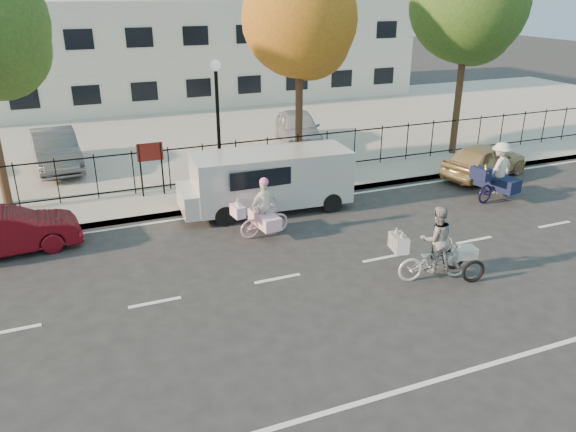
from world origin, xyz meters
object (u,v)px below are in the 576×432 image
zebra_trike (435,252)px  lot_car_d (298,128)px  lamppost (217,102)px  unicorn_bike (264,215)px  white_van (269,179)px  gold_sedan (485,160)px  red_sedan (5,232)px  bull_bike (498,177)px  lot_car_c (56,150)px

zebra_trike → lot_car_d: bearing=2.8°
lamppost → unicorn_bike: bearing=-89.1°
white_van → gold_sedan: (8.64, 0.09, -0.40)m
lot_car_d → unicorn_bike: bearing=-105.1°
lamppost → white_van: (0.91, -2.39, -2.06)m
zebra_trike → red_sedan: (-9.75, 5.53, -0.12)m
unicorn_bike → white_van: 2.06m
bull_bike → unicorn_bike: bearing=75.4°
white_van → lot_car_d: size_ratio=1.27×
lot_car_d → gold_sedan: bearing=-39.7°
lamppost → red_sedan: 7.65m
zebra_trike → white_van: size_ratio=0.41×
lamppost → red_sedan: bearing=-158.1°
zebra_trike → bull_bike: bearing=-43.2°
unicorn_bike → gold_sedan: size_ratio=0.46×
red_sedan → lot_car_d: 13.39m
unicorn_bike → lamppost: bearing=-5.7°
bull_bike → zebra_trike: bearing=112.6°
red_sedan → lot_car_c: (1.44, 7.16, 0.26)m
zebra_trike → bull_bike: 6.53m
zebra_trike → lot_car_c: size_ratio=0.50×
zebra_trike → bull_bike: bull_bike is taller
lot_car_d → zebra_trike: bearing=-83.9°
gold_sedan → lamppost: bearing=59.7°
zebra_trike → unicorn_bike: size_ratio=1.27×
lamppost → lot_car_d: lamppost is taller
unicorn_bike → bull_bike: size_ratio=0.80×
white_van → lamppost: bearing=114.4°
lamppost → lot_car_c: size_ratio=0.98×
unicorn_bike → lot_car_c: unicorn_bike is taller
lamppost → unicorn_bike: 4.89m
unicorn_bike → lot_car_c: 10.20m
red_sedan → bull_bike: bearing=-101.5°
red_sedan → gold_sedan: size_ratio=0.98×
zebra_trike → lot_car_d: (1.71, 12.45, 0.15)m
gold_sedan → lot_car_d: lot_car_d is taller
gold_sedan → lot_car_d: size_ratio=0.89×
unicorn_bike → gold_sedan: 9.68m
zebra_trike → gold_sedan: zebra_trike is taller
white_van → red_sedan: 7.64m
zebra_trike → white_van: same height
lamppost → unicorn_bike: lamppost is taller
zebra_trike → lot_car_d: zebra_trike is taller
lot_car_d → white_van: bearing=-106.2°
zebra_trike → lot_car_c: bearing=43.8°
bull_bike → lot_car_d: size_ratio=0.51×
bull_bike → lot_car_c: bull_bike is taller
bull_bike → lot_car_d: 9.31m
lot_car_c → gold_sedan: bearing=-29.1°
unicorn_bike → lot_car_d: (4.68, 8.45, 0.24)m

